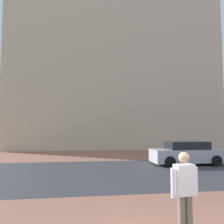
{
  "coord_description": "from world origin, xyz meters",
  "views": [
    {
      "loc": [
        -1.84,
        -3.59,
        2.19
      ],
      "look_at": [
        0.09,
        9.79,
        3.24
      ],
      "focal_mm": 36.42,
      "sensor_mm": 36.0,
      "label": 1
    }
  ],
  "objects": [
    {
      "name": "car_silver",
      "position": [
        4.88,
        10.02,
        0.7
      ],
      "size": [
        4.43,
        1.92,
        1.45
      ],
      "color": "#B2B2BC",
      "rests_on": "ground_plane"
    },
    {
      "name": "ground_plane",
      "position": [
        0.0,
        10.0,
        0.0
      ],
      "size": [
        120.0,
        120.0,
        0.0
      ],
      "primitive_type": "plane",
      "color": "#93604C"
    },
    {
      "name": "person_skater",
      "position": [
        0.29,
        0.88,
        0.96
      ],
      "size": [
        0.61,
        0.33,
        1.73
      ],
      "color": "#706656",
      "rests_on": "ground_plane"
    },
    {
      "name": "landmark_building",
      "position": [
        2.7,
        27.73,
        11.88
      ],
      "size": [
        24.8,
        15.28,
        38.74
      ],
      "color": "beige",
      "rests_on": "ground_plane"
    },
    {
      "name": "street_asphalt_strip",
      "position": [
        0.0,
        8.2,
        0.0
      ],
      "size": [
        120.0,
        8.26,
        0.0
      ],
      "primitive_type": "cube",
      "color": "#38383D",
      "rests_on": "ground_plane"
    }
  ]
}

